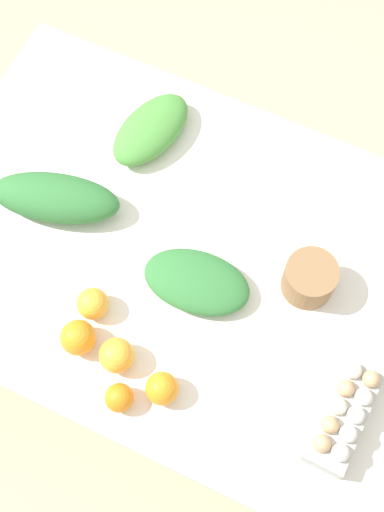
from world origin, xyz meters
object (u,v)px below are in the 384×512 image
greens_bunch_scallion (197,282)px  orange_1 (93,304)px  greens_bunch_dandelion (151,130)px  orange_0 (119,398)px  greens_bunch_chard (55,198)px  orange_4 (117,355)px  orange_2 (78,338)px  paper_bag (309,279)px  egg_carton (344,413)px  orange_3 (162,389)px

greens_bunch_scallion → orange_1: 0.25m
greens_bunch_dandelion → orange_1: (0.09, -0.49, 0.00)m
orange_0 → greens_bunch_chard: bearing=134.7°
orange_0 → orange_4: orange_4 is taller
orange_0 → orange_2: (-0.15, 0.08, 0.01)m
greens_bunch_chard → orange_2: bearing=-52.8°
orange_0 → orange_4: bearing=120.1°
orange_2 → orange_4: 0.10m
paper_bag → greens_bunch_scallion: bearing=-154.5°
egg_carton → greens_bunch_chard: bearing=-101.0°
egg_carton → orange_3: size_ratio=3.45×
orange_0 → orange_2: bearing=151.1°
egg_carton → orange_4: egg_carton is taller
greens_bunch_dandelion → orange_0: size_ratio=3.79×
greens_bunch_dandelion → orange_2: bearing=-80.4°
orange_1 → orange_3: size_ratio=1.00×
paper_bag → greens_bunch_dandelion: size_ratio=0.50×
greens_bunch_scallion → orange_3: orange_3 is taller
egg_carton → greens_bunch_dandelion: 0.86m
paper_bag → greens_bunch_dandelion: (-0.53, 0.21, -0.01)m
greens_bunch_dandelion → orange_1: orange_1 is taller
greens_bunch_dandelion → greens_bunch_chard: bearing=-113.6°
greens_bunch_dandelion → egg_carton: bearing=-33.5°
egg_carton → orange_3: 0.41m
orange_1 → orange_3: 0.26m
greens_bunch_chard → orange_0: (0.37, -0.37, -0.01)m
greens_bunch_scallion → orange_3: bearing=-81.9°
greens_bunch_chard → orange_3: (0.45, -0.31, -0.01)m
greens_bunch_dandelion → paper_bag: bearing=-22.1°
egg_carton → orange_1: egg_carton is taller
orange_2 → orange_4: size_ratio=1.01×
greens_bunch_dandelion → orange_3: orange_3 is taller
greens_bunch_dandelion → orange_3: 0.68m
greens_bunch_scallion → greens_bunch_dandelion: 0.44m
egg_carton → orange_1: (-0.63, -0.01, -0.00)m
orange_4 → orange_1: bearing=141.4°
greens_bunch_scallion → orange_1: orange_1 is taller
greens_bunch_chard → greens_bunch_dandelion: greens_bunch_chard is taller
greens_bunch_chard → orange_3: size_ratio=4.25×
orange_2 → orange_3: (0.23, -0.02, -0.00)m
orange_2 → egg_carton: bearing=9.2°
paper_bag → orange_4: 0.49m
paper_bag → greens_bunch_chard: size_ratio=0.39×
egg_carton → greens_bunch_dandelion: (-0.72, 0.47, -0.00)m
greens_bunch_chard → orange_2: size_ratio=3.89×
greens_bunch_dandelion → orange_2: (0.10, -0.57, 0.00)m
greens_bunch_dandelion → orange_3: (0.32, -0.60, 0.00)m
greens_bunch_chard → greens_bunch_dandelion: 0.31m
greens_bunch_scallion → orange_4: (-0.09, -0.24, 0.01)m
orange_1 → egg_carton: bearing=1.1°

